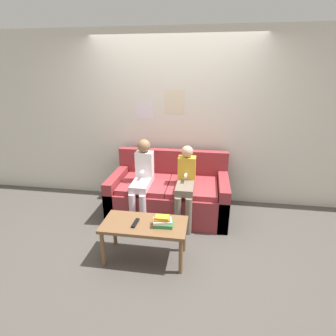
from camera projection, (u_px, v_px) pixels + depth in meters
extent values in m
plane|color=#4C4742|center=(163.00, 233.00, 3.46)|extent=(10.00, 10.00, 0.00)
cube|color=silver|center=(175.00, 120.00, 4.04)|extent=(8.00, 0.06, 2.60)
cube|color=silver|center=(145.00, 111.00, 4.03)|extent=(0.28, 0.00, 0.25)
cube|color=beige|center=(175.00, 102.00, 3.91)|extent=(0.30, 0.00, 0.35)
cube|color=maroon|center=(169.00, 200.00, 3.87)|extent=(1.68, 0.91, 0.44)
cube|color=maroon|center=(173.00, 163.00, 4.08)|extent=(1.68, 0.14, 0.44)
cube|color=maroon|center=(119.00, 191.00, 3.95)|extent=(0.14, 0.91, 0.60)
cube|color=maroon|center=(222.00, 199.00, 3.74)|extent=(0.14, 0.91, 0.60)
cube|color=#A1343A|center=(145.00, 183.00, 3.80)|extent=(0.68, 0.75, 0.07)
cube|color=#A1343A|center=(193.00, 186.00, 3.70)|extent=(0.68, 0.75, 0.07)
cube|color=brown|center=(144.00, 225.00, 2.86)|extent=(0.93, 0.45, 0.04)
cylinder|color=brown|center=(103.00, 249.00, 2.83)|extent=(0.04, 0.04, 0.42)
cylinder|color=brown|center=(181.00, 257.00, 2.71)|extent=(0.04, 0.04, 0.42)
cylinder|color=brown|center=(115.00, 229.00, 3.17)|extent=(0.04, 0.04, 0.42)
cylinder|color=brown|center=(184.00, 236.00, 3.05)|extent=(0.04, 0.04, 0.42)
cylinder|color=silver|center=(133.00, 212.00, 3.47)|extent=(0.09, 0.09, 0.51)
cylinder|color=silver|center=(143.00, 213.00, 3.45)|extent=(0.09, 0.09, 0.51)
cube|color=silver|center=(142.00, 183.00, 3.62)|extent=(0.23, 0.56, 0.09)
cube|color=white|center=(145.00, 164.00, 3.70)|extent=(0.24, 0.16, 0.35)
sphere|color=#8C6647|center=(144.00, 146.00, 3.61)|extent=(0.18, 0.18, 0.18)
cube|color=white|center=(142.00, 172.00, 3.59)|extent=(0.03, 0.12, 0.03)
cylinder|color=#756656|center=(178.00, 215.00, 3.39)|extent=(0.09, 0.09, 0.51)
cylinder|color=#756656|center=(188.00, 216.00, 3.37)|extent=(0.09, 0.09, 0.51)
cube|color=#756656|center=(185.00, 186.00, 3.54)|extent=(0.23, 0.56, 0.09)
cube|color=gold|center=(187.00, 167.00, 3.62)|extent=(0.24, 0.16, 0.31)
sphere|color=tan|center=(187.00, 152.00, 3.54)|extent=(0.16, 0.16, 0.16)
cube|color=white|center=(186.00, 176.00, 3.51)|extent=(0.03, 0.12, 0.03)
cube|color=black|center=(135.00, 223.00, 2.84)|extent=(0.05, 0.17, 0.02)
cube|color=#2D8442|center=(163.00, 224.00, 2.80)|extent=(0.20, 0.14, 0.04)
cube|color=silver|center=(162.00, 221.00, 2.79)|extent=(0.22, 0.16, 0.03)
cube|color=orange|center=(162.00, 219.00, 2.78)|extent=(0.18, 0.12, 0.02)
cube|color=gold|center=(162.00, 217.00, 2.77)|extent=(0.15, 0.10, 0.02)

